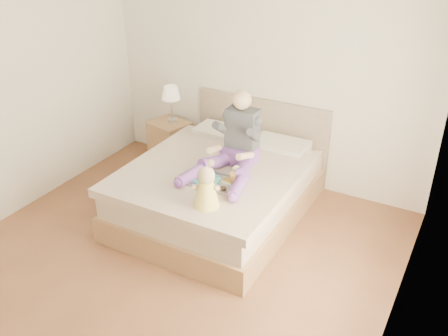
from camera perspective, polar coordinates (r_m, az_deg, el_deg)
The scene contains 7 objects.
room at distance 4.04m, azimuth -6.75°, elevation 5.64°, with size 4.02×4.22×2.71m.
bed at distance 5.42m, azimuth -0.25°, elevation -2.08°, with size 1.70×2.18×1.00m.
nightstand at distance 6.54m, azimuth -6.15°, elevation 2.94°, with size 0.55×0.51×0.56m.
lamp at distance 6.32m, azimuth -6.07°, elevation 8.31°, with size 0.23×0.23×0.47m.
adult at distance 5.09m, azimuth 1.26°, elevation 2.54°, with size 0.69×0.97×0.81m.
tray at distance 4.88m, azimuth -1.08°, elevation -1.42°, with size 0.45×0.36×0.13m.
baby at distance 4.46m, azimuth -2.02°, elevation -2.52°, with size 0.29×0.35×0.39m.
Camera 1 is at (2.29, -3.02, 3.03)m, focal length 40.00 mm.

